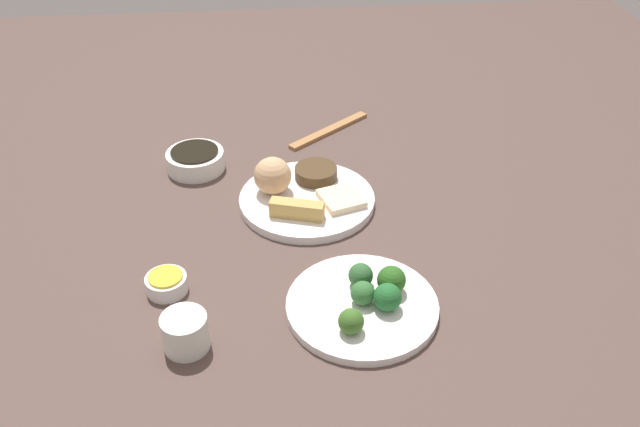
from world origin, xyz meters
TOP-DOWN VIEW (x-y plane):
  - tabletop at (0.00, 0.00)m, footprint 2.20×2.20m
  - main_plate at (-0.01, 0.01)m, footprint 0.25×0.25m
  - rice_scoop at (-0.03, -0.05)m, footprint 0.07×0.07m
  - spring_roll at (0.05, -0.01)m, footprint 0.05×0.10m
  - crab_rangoon_wonton at (0.01, 0.07)m, footprint 0.09×0.09m
  - stir_fry_heap at (-0.07, 0.03)m, footprint 0.08×0.08m
  - broccoli_plate at (0.28, 0.07)m, footprint 0.23×0.23m
  - broccoli_floret_0 at (0.28, 0.07)m, footprint 0.04×0.04m
  - broccoli_floret_1 at (0.26, 0.12)m, footprint 0.04×0.04m
  - broccoli_floret_2 at (0.33, 0.05)m, footprint 0.04×0.04m
  - broccoli_floret_3 at (0.24, 0.08)m, footprint 0.04×0.04m
  - broccoli_floret_4 at (0.29, 0.11)m, footprint 0.04×0.04m
  - soy_sauce_bowl at (-0.16, -0.20)m, footprint 0.11×0.11m
  - soy_sauce_bowl_liquid at (-0.16, -0.20)m, footprint 0.09×0.09m
  - sauce_ramekin_hot_mustard at (0.21, -0.23)m, footprint 0.07×0.07m
  - sauce_ramekin_hot_mustard_liquid at (0.21, -0.23)m, footprint 0.05×0.05m
  - teacup at (0.33, -0.19)m, footprint 0.07×0.07m
  - chopsticks_pair at (-0.28, 0.08)m, footprint 0.16×0.19m

SIDE VIEW (x-z plane):
  - tabletop at x=0.00m, z-range 0.00..0.02m
  - chopsticks_pair at x=-0.28m, z-range 0.02..0.03m
  - broccoli_plate at x=0.28m, z-range 0.02..0.03m
  - main_plate at x=-0.01m, z-range 0.02..0.04m
  - sauce_ramekin_hot_mustard at x=0.21m, z-range 0.02..0.05m
  - soy_sauce_bowl at x=-0.16m, z-range 0.02..0.06m
  - crab_rangoon_wonton at x=0.01m, z-range 0.04..0.05m
  - stir_fry_heap at x=-0.07m, z-range 0.04..0.06m
  - teacup at x=0.33m, z-range 0.02..0.08m
  - sauce_ramekin_hot_mustard_liquid at x=0.21m, z-range 0.05..0.05m
  - spring_roll at x=0.05m, z-range 0.04..0.07m
  - broccoli_floret_0 at x=0.28m, z-range 0.03..0.07m
  - broccoli_floret_2 at x=0.33m, z-range 0.03..0.07m
  - broccoli_floret_3 at x=0.24m, z-range 0.03..0.07m
  - broccoli_floret_4 at x=0.29m, z-range 0.03..0.08m
  - broccoli_floret_1 at x=0.26m, z-range 0.03..0.08m
  - soy_sauce_bowl_liquid at x=-0.16m, z-range 0.06..0.06m
  - rice_scoop at x=-0.03m, z-range 0.04..0.11m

